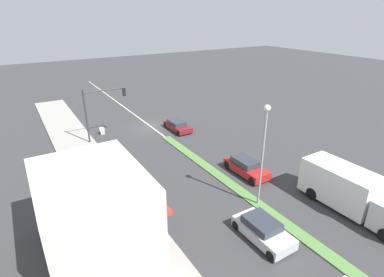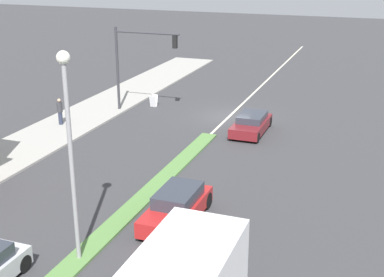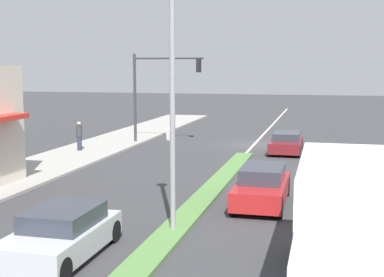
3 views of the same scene
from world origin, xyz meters
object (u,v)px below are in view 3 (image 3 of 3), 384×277
pedestrian (79,135)px  delivery_truck (356,234)px  hatchback_red (262,186)px  sedan_silver (61,234)px  street_lamp (172,71)px  sedan_maroon (286,143)px  warning_aframe_sign (170,134)px  traffic_signal_main (156,83)px

pedestrian → delivery_truck: 22.07m
hatchback_red → sedan_silver: 7.95m
street_lamp → sedan_maroon: bearing=-97.9°
warning_aframe_sign → pedestrian: bearing=59.2°
warning_aframe_sign → sedan_maroon: 8.54m
traffic_signal_main → delivery_truck: 24.06m
delivery_truck → traffic_signal_main: bearing=-62.3°
traffic_signal_main → delivery_truck: size_ratio=0.75×
warning_aframe_sign → sedan_silver: size_ratio=0.22×
warning_aframe_sign → sedan_maroon: sedan_maroon is taller
pedestrian → warning_aframe_sign: bearing=-120.8°
delivery_truck → hatchback_red: bearing=-69.7°
street_lamp → pedestrian: street_lamp is taller
street_lamp → delivery_truck: size_ratio=0.98×
sedan_silver → sedan_maroon: sedan_silver is taller
hatchback_red → warning_aframe_sign: bearing=-62.7°
traffic_signal_main → sedan_silver: bearing=101.0°
traffic_signal_main → hatchback_red: traffic_signal_main is taller
traffic_signal_main → warning_aframe_sign: 3.88m
warning_aframe_sign → delivery_truck: (-10.71, 22.87, 1.04)m
pedestrian → sedan_maroon: 11.91m
warning_aframe_sign → hatchback_red: hatchback_red is taller
sedan_silver → delivery_truck: bearing=172.5°
hatchback_red → sedan_maroon: hatchback_red is taller
warning_aframe_sign → sedan_maroon: (-7.91, 3.22, 0.13)m
delivery_truck → sedan_maroon: bearing=-81.9°
street_lamp → sedan_silver: 5.46m
traffic_signal_main → sedan_maroon: size_ratio=1.39×
delivery_truck → hatchback_red: delivery_truck is taller
delivery_truck → sedan_silver: 7.31m
traffic_signal_main → hatchback_red: bearing=121.4°
street_lamp → warning_aframe_sign: (5.71, -19.16, -4.35)m
warning_aframe_sign → hatchback_red: size_ratio=0.20×
pedestrian → hatchback_red: (-11.55, 9.20, -0.33)m
sedan_silver → warning_aframe_sign: bearing=-80.9°
street_lamp → hatchback_red: street_lamp is taller
warning_aframe_sign → hatchback_red: 17.23m
sedan_maroon → street_lamp: bearing=82.1°
sedan_silver → sedan_maroon: (-4.40, -18.70, -0.06)m
hatchback_red → sedan_maroon: size_ratio=1.04×
street_lamp → pedestrian: size_ratio=4.43×
delivery_truck → sedan_maroon: 19.87m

